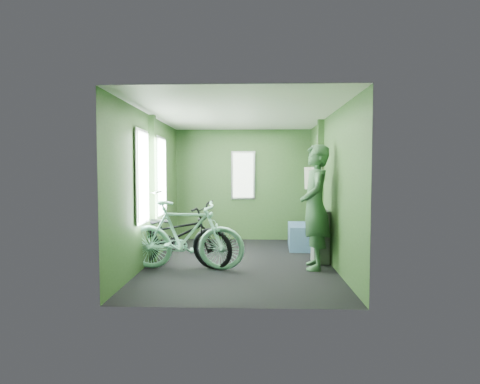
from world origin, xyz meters
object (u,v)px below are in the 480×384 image
(bicycle_black, at_px, (176,266))
(waste_box, at_px, (320,236))
(passenger, at_px, (315,207))
(bicycle_mint, at_px, (185,271))
(bench_seat, at_px, (303,233))

(bicycle_black, bearing_deg, waste_box, -62.37)
(bicycle_black, bearing_deg, passenger, -72.13)
(bicycle_mint, xyz_separation_m, bench_seat, (1.91, 1.69, 0.28))
(bicycle_mint, relative_size, passenger, 0.94)
(bicycle_black, height_order, bench_seat, bench_seat)
(passenger, bearing_deg, waste_box, 162.27)
(passenger, height_order, bench_seat, passenger)
(bicycle_black, xyz_separation_m, bench_seat, (2.10, 1.43, 0.28))
(bicycle_mint, bearing_deg, bicycle_black, 40.28)
(bicycle_black, relative_size, passenger, 1.01)
(bicycle_mint, xyz_separation_m, passenger, (1.88, 0.22, 0.91))
(bicycle_black, relative_size, bench_seat, 1.96)
(bicycle_black, height_order, bicycle_mint, bicycle_mint)
(bench_seat, bearing_deg, passenger, -87.94)
(passenger, relative_size, waste_box, 2.22)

